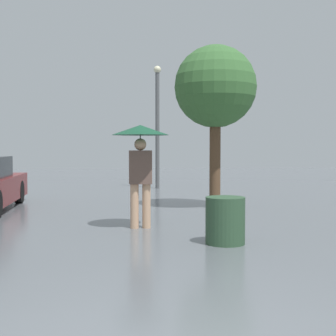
{
  "coord_description": "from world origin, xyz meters",
  "views": [
    {
      "loc": [
        -0.33,
        -2.86,
        1.46
      ],
      "look_at": [
        0.81,
        5.56,
        1.09
      ],
      "focal_mm": 50.0,
      "sensor_mm": 36.0,
      "label": 1
    }
  ],
  "objects_px": {
    "pedestrian": "(140,147)",
    "street_lamp": "(157,120)",
    "trash_bin": "(225,220)",
    "tree": "(215,88)"
  },
  "relations": [
    {
      "from": "tree",
      "to": "street_lamp",
      "type": "height_order",
      "value": "street_lamp"
    },
    {
      "from": "tree",
      "to": "street_lamp",
      "type": "xyz_separation_m",
      "value": [
        -0.77,
        5.6,
        -0.45
      ]
    },
    {
      "from": "pedestrian",
      "to": "tree",
      "type": "distance_m",
      "value": 3.57
    },
    {
      "from": "trash_bin",
      "to": "pedestrian",
      "type": "bearing_deg",
      "value": 127.15
    },
    {
      "from": "pedestrian",
      "to": "trash_bin",
      "type": "xyz_separation_m",
      "value": [
        1.17,
        -1.55,
        -1.11
      ]
    },
    {
      "from": "street_lamp",
      "to": "trash_bin",
      "type": "distance_m",
      "value": 9.97
    },
    {
      "from": "pedestrian",
      "to": "street_lamp",
      "type": "height_order",
      "value": "street_lamp"
    },
    {
      "from": "pedestrian",
      "to": "trash_bin",
      "type": "relative_size",
      "value": 2.63
    },
    {
      "from": "trash_bin",
      "to": "street_lamp",
      "type": "bearing_deg",
      "value": 89.62
    },
    {
      "from": "pedestrian",
      "to": "street_lamp",
      "type": "bearing_deg",
      "value": 81.43
    }
  ]
}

